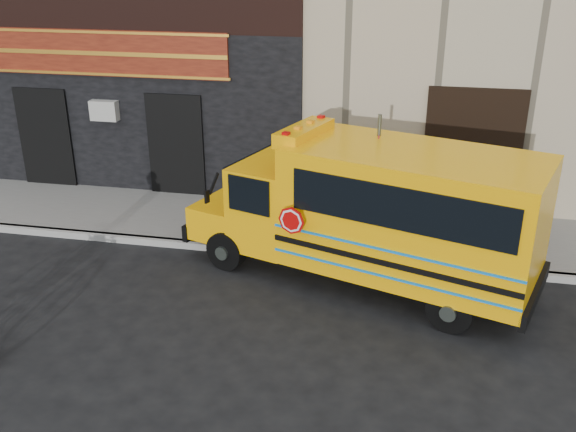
# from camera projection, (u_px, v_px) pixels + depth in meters

# --- Properties ---
(ground) EXTENTS (120.00, 120.00, 0.00)m
(ground) POSITION_uv_depth(u_px,v_px,m) (246.00, 320.00, 11.26)
(ground) COLOR black
(ground) RESTS_ON ground
(curb) EXTENTS (40.00, 0.20, 0.15)m
(curb) POSITION_uv_depth(u_px,v_px,m) (277.00, 252.00, 13.58)
(curb) COLOR #9D9C97
(curb) RESTS_ON ground
(sidewalk) EXTENTS (40.00, 3.00, 0.15)m
(sidewalk) POSITION_uv_depth(u_px,v_px,m) (291.00, 224.00, 14.93)
(sidewalk) COLOR slate
(sidewalk) RESTS_ON ground
(school_bus) EXTENTS (7.22, 4.18, 2.92)m
(school_bus) POSITION_uv_depth(u_px,v_px,m) (378.00, 210.00, 11.97)
(school_bus) COLOR black
(school_bus) RESTS_ON ground
(sign_pole) EXTENTS (0.07, 0.28, 3.15)m
(sign_pole) POSITION_uv_depth(u_px,v_px,m) (376.00, 186.00, 12.54)
(sign_pole) COLOR #434C46
(sign_pole) RESTS_ON ground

